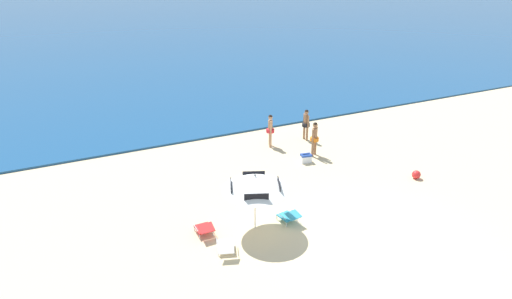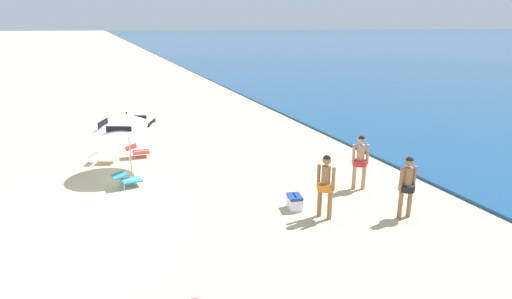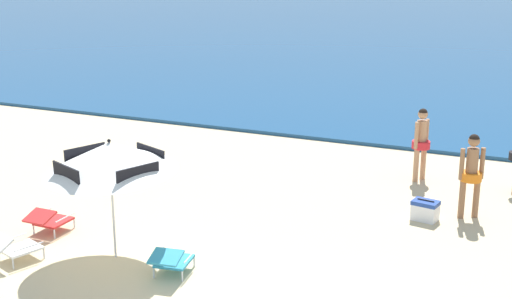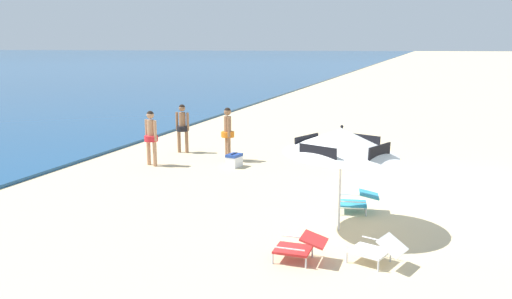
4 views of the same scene
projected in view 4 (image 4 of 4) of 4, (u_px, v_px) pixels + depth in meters
The scene contains 10 objects.
ground_plane at pixel (468, 195), 12.80m from camera, with size 800.00×800.00×0.00m, color #D1BA8E.
beach_umbrella_striped_main at pixel (341, 141), 10.03m from camera, with size 3.08×3.09×2.12m.
lounge_chair_under_umbrella at pixel (300, 246), 8.82m from camera, with size 0.59×0.87×0.50m.
lounge_chair_beside_umbrella at pixel (358, 200), 11.43m from camera, with size 0.67×0.93×0.49m.
lounge_chair_facing_sea at pixel (377, 249), 8.69m from camera, with size 0.80×1.01×0.52m.
person_standing_near_shore at pixel (228, 130), 16.48m from camera, with size 0.44×0.42×1.71m.
person_standing_beside at pixel (151, 134), 15.81m from camera, with size 0.41×0.47×1.69m.
person_wading_in at pixel (182, 125), 17.77m from camera, with size 0.41×0.50×1.67m.
cooler_box at pixel (234, 160), 15.78m from camera, with size 0.55×0.43×0.43m.
beach_ball at pixel (365, 147), 17.89m from camera, with size 0.38×0.38×0.38m, color red.
Camera 4 is at (-13.35, 1.13, 3.60)m, focal length 36.56 mm.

